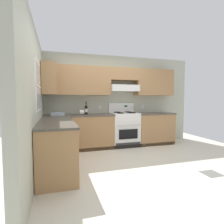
% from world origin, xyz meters
% --- Properties ---
extents(ground_plane, '(7.04, 7.04, 0.00)m').
position_xyz_m(ground_plane, '(0.00, 0.00, 0.00)').
color(ground_plane, beige).
extents(floor_accent_tile, '(0.30, 0.30, 0.01)m').
position_xyz_m(floor_accent_tile, '(1.36, -1.05, 0.00)').
color(floor_accent_tile, slate).
rests_on(floor_accent_tile, ground_plane).
extents(wall_back, '(4.68, 0.57, 2.55)m').
position_xyz_m(wall_back, '(0.41, 1.53, 1.48)').
color(wall_back, '#B7BAA3').
rests_on(wall_back, ground_plane).
extents(wall_left, '(0.47, 4.00, 2.55)m').
position_xyz_m(wall_left, '(-1.59, 0.23, 1.34)').
color(wall_left, '#B7BAA3').
rests_on(wall_left, ground_plane).
extents(counter_back_run, '(3.60, 0.65, 0.91)m').
position_xyz_m(counter_back_run, '(0.17, 1.24, 0.45)').
color(counter_back_run, '#A87A4C').
rests_on(counter_back_run, ground_plane).
extents(counter_left_run, '(0.63, 1.91, 0.91)m').
position_xyz_m(counter_left_run, '(-1.24, -0.00, 0.45)').
color(counter_left_run, '#A87A4C').
rests_on(counter_left_run, ground_plane).
extents(stove, '(0.76, 0.62, 1.20)m').
position_xyz_m(stove, '(0.59, 1.25, 0.48)').
color(stove, white).
rests_on(stove, ground_plane).
extents(wine_bottle, '(0.08, 0.08, 0.34)m').
position_xyz_m(wine_bottle, '(-0.48, 1.31, 1.04)').
color(wine_bottle, black).
rests_on(wine_bottle, counter_back_run).
extents(bowl, '(0.32, 0.23, 0.07)m').
position_xyz_m(bowl, '(-1.21, 1.16, 0.94)').
color(bowl, '#9EADB7').
rests_on(bowl, counter_back_run).
extents(paper_towel_roll, '(0.11, 0.12, 0.12)m').
position_xyz_m(paper_towel_roll, '(-0.60, 1.24, 0.97)').
color(paper_towel_roll, white).
rests_on(paper_towel_roll, counter_back_run).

